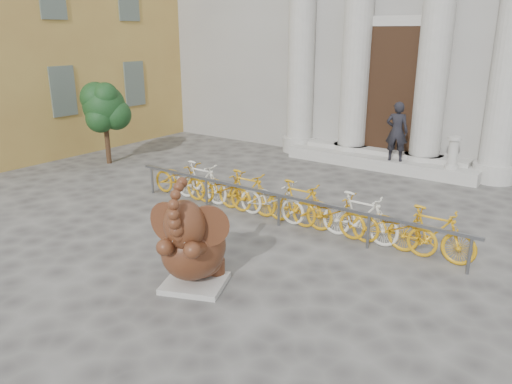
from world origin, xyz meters
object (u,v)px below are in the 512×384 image
Objects in this scene: tree at (104,107)px; pedestrian at (397,132)px; elephant_statue at (193,247)px; bike_rack at (285,201)px.

tree reaches higher than pedestrian.
elephant_statue is at bearing 76.11° from pedestrian.
tree reaches higher than bike_rack.
pedestrian is at bearing 85.14° from bike_rack.
tree is at bearing 15.48° from pedestrian.
tree is (-7.36, 1.08, 1.30)m from bike_rack.
tree is 1.47× the size of pedestrian.
pedestrian is (7.82, 4.32, -0.56)m from tree.
pedestrian is (0.46, 5.40, 0.74)m from bike_rack.
elephant_statue is at bearing -29.94° from tree.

